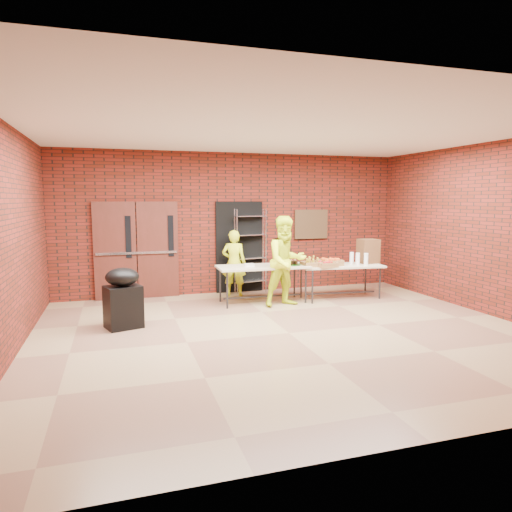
{
  "coord_description": "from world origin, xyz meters",
  "views": [
    {
      "loc": [
        -2.62,
        -6.68,
        2.15
      ],
      "look_at": [
        -0.13,
        1.4,
        1.1
      ],
      "focal_mm": 32.0,
      "sensor_mm": 36.0,
      "label": 1
    }
  ],
  "objects_px": {
    "wire_rack": "(250,251)",
    "table_left": "(263,269)",
    "covered_grill": "(123,298)",
    "volunteer_woman": "(234,263)",
    "table_right": "(341,268)",
    "volunteer_man": "(286,261)",
    "coffee_dispenser": "(368,251)"
  },
  "relations": [
    {
      "from": "wire_rack",
      "to": "covered_grill",
      "type": "xyz_separation_m",
      "value": [
        -2.88,
        -2.2,
        -0.45
      ]
    },
    {
      "from": "wire_rack",
      "to": "volunteer_woman",
      "type": "relative_size",
      "value": 1.31
    },
    {
      "from": "wire_rack",
      "to": "table_right",
      "type": "xyz_separation_m",
      "value": [
        1.69,
        -1.2,
        -0.29
      ]
    },
    {
      "from": "volunteer_woman",
      "to": "table_left",
      "type": "bearing_deg",
      "value": 136.91
    },
    {
      "from": "volunteer_woman",
      "to": "coffee_dispenser",
      "type": "bearing_deg",
      "value": -174.82
    },
    {
      "from": "coffee_dispenser",
      "to": "covered_grill",
      "type": "relative_size",
      "value": 0.52
    },
    {
      "from": "wire_rack",
      "to": "covered_grill",
      "type": "distance_m",
      "value": 3.65
    },
    {
      "from": "coffee_dispenser",
      "to": "covered_grill",
      "type": "xyz_separation_m",
      "value": [
        -5.29,
        -1.1,
        -0.49
      ]
    },
    {
      "from": "wire_rack",
      "to": "table_left",
      "type": "bearing_deg",
      "value": -103.4
    },
    {
      "from": "wire_rack",
      "to": "coffee_dispenser",
      "type": "height_order",
      "value": "wire_rack"
    },
    {
      "from": "wire_rack",
      "to": "volunteer_man",
      "type": "relative_size",
      "value": 1.06
    },
    {
      "from": "volunteer_woman",
      "to": "covered_grill",
      "type": "bearing_deg",
      "value": 61.35
    },
    {
      "from": "table_left",
      "to": "table_right",
      "type": "xyz_separation_m",
      "value": [
        1.74,
        -0.11,
        -0.04
      ]
    },
    {
      "from": "table_right",
      "to": "coffee_dispenser",
      "type": "xyz_separation_m",
      "value": [
        0.73,
        0.1,
        0.33
      ]
    },
    {
      "from": "covered_grill",
      "to": "volunteer_man",
      "type": "bearing_deg",
      "value": -5.12
    },
    {
      "from": "wire_rack",
      "to": "covered_grill",
      "type": "bearing_deg",
      "value": -153.3
    },
    {
      "from": "covered_grill",
      "to": "volunteer_woman",
      "type": "height_order",
      "value": "volunteer_woman"
    },
    {
      "from": "wire_rack",
      "to": "volunteer_man",
      "type": "bearing_deg",
      "value": -89.06
    },
    {
      "from": "covered_grill",
      "to": "volunteer_man",
      "type": "xyz_separation_m",
      "value": [
        3.18,
        0.7,
        0.4
      ]
    },
    {
      "from": "table_left",
      "to": "covered_grill",
      "type": "bearing_deg",
      "value": -156.86
    },
    {
      "from": "table_left",
      "to": "volunteer_man",
      "type": "distance_m",
      "value": 0.58
    },
    {
      "from": "wire_rack",
      "to": "volunteer_man",
      "type": "height_order",
      "value": "wire_rack"
    },
    {
      "from": "coffee_dispenser",
      "to": "volunteer_man",
      "type": "distance_m",
      "value": 2.15
    },
    {
      "from": "table_right",
      "to": "covered_grill",
      "type": "relative_size",
      "value": 1.83
    },
    {
      "from": "wire_rack",
      "to": "table_right",
      "type": "height_order",
      "value": "wire_rack"
    },
    {
      "from": "table_right",
      "to": "coffee_dispenser",
      "type": "height_order",
      "value": "coffee_dispenser"
    },
    {
      "from": "coffee_dispenser",
      "to": "volunteer_man",
      "type": "height_order",
      "value": "volunteer_man"
    },
    {
      "from": "table_left",
      "to": "covered_grill",
      "type": "relative_size",
      "value": 1.87
    },
    {
      "from": "table_left",
      "to": "covered_grill",
      "type": "height_order",
      "value": "covered_grill"
    },
    {
      "from": "table_left",
      "to": "table_right",
      "type": "height_order",
      "value": "table_left"
    },
    {
      "from": "wire_rack",
      "to": "volunteer_man",
      "type": "xyz_separation_m",
      "value": [
        0.31,
        -1.5,
        -0.05
      ]
    },
    {
      "from": "table_left",
      "to": "volunteer_woman",
      "type": "height_order",
      "value": "volunteer_woman"
    }
  ]
}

